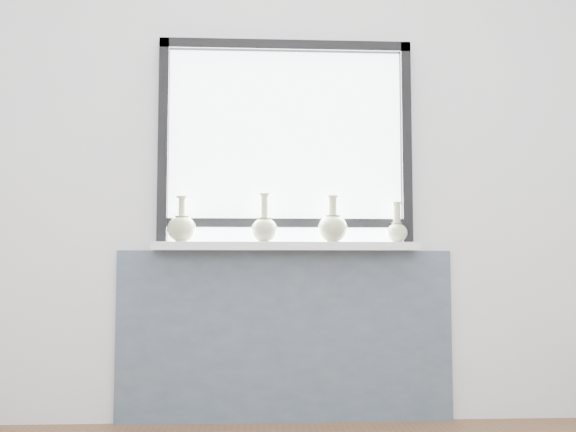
{
  "coord_description": "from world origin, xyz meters",
  "views": [
    {
      "loc": [
        -0.16,
        -1.5,
        0.78
      ],
      "look_at": [
        0.0,
        1.55,
        1.02
      ],
      "focal_mm": 40.0,
      "sensor_mm": 36.0,
      "label": 1
    }
  ],
  "objects_px": {
    "windowsill": "(286,246)",
    "vase_c": "(333,227)",
    "vase_d": "(397,230)",
    "vase_a": "(182,227)",
    "vase_b": "(264,227)"
  },
  "relations": [
    {
      "from": "windowsill",
      "to": "vase_c",
      "type": "relative_size",
      "value": 5.66
    },
    {
      "from": "vase_c",
      "to": "vase_d",
      "type": "bearing_deg",
      "value": 3.41
    },
    {
      "from": "vase_a",
      "to": "vase_d",
      "type": "distance_m",
      "value": 1.08
    },
    {
      "from": "windowsill",
      "to": "vase_b",
      "type": "bearing_deg",
      "value": -173.47
    },
    {
      "from": "vase_a",
      "to": "vase_d",
      "type": "relative_size",
      "value": 1.11
    },
    {
      "from": "windowsill",
      "to": "vase_b",
      "type": "height_order",
      "value": "vase_b"
    },
    {
      "from": "vase_a",
      "to": "vase_c",
      "type": "bearing_deg",
      "value": -1.06
    },
    {
      "from": "vase_c",
      "to": "vase_d",
      "type": "height_order",
      "value": "vase_c"
    },
    {
      "from": "vase_a",
      "to": "windowsill",
      "type": "bearing_deg",
      "value": 1.05
    },
    {
      "from": "vase_b",
      "to": "vase_a",
      "type": "bearing_deg",
      "value": 179.56
    },
    {
      "from": "vase_c",
      "to": "vase_d",
      "type": "relative_size",
      "value": 1.14
    },
    {
      "from": "vase_d",
      "to": "windowsill",
      "type": "bearing_deg",
      "value": 179.6
    },
    {
      "from": "vase_b",
      "to": "vase_d",
      "type": "height_order",
      "value": "vase_b"
    },
    {
      "from": "vase_b",
      "to": "vase_d",
      "type": "distance_m",
      "value": 0.67
    },
    {
      "from": "windowsill",
      "to": "vase_c",
      "type": "xyz_separation_m",
      "value": [
        0.23,
        -0.02,
        0.1
      ]
    }
  ]
}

